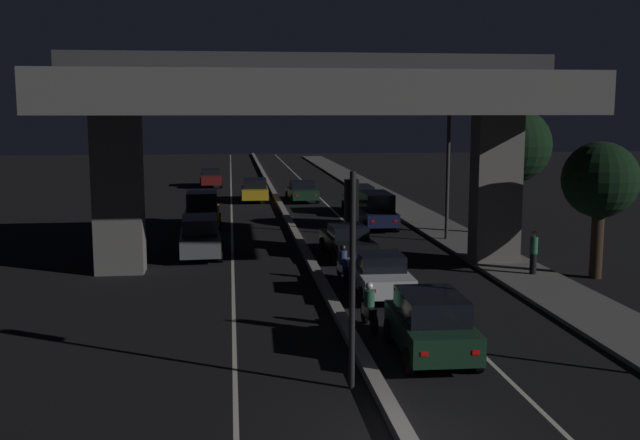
% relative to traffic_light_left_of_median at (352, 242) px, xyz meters
% --- Properties ---
extents(lane_line_left_inner, '(0.12, 126.00, 0.00)m').
position_rel_traffic_light_left_of_median_xyz_m(lane_line_left_inner, '(-2.71, 31.86, -3.48)').
color(lane_line_left_inner, beige).
rests_on(lane_line_left_inner, ground_plane).
extents(lane_line_right_inner, '(0.12, 126.00, 0.00)m').
position_rel_traffic_light_left_of_median_xyz_m(lane_line_right_inner, '(3.88, 31.86, -3.48)').
color(lane_line_right_inner, beige).
rests_on(lane_line_right_inner, ground_plane).
extents(median_divider, '(0.36, 126.00, 0.23)m').
position_rel_traffic_light_left_of_median_xyz_m(median_divider, '(0.58, 31.86, -3.36)').
color(median_divider, gray).
rests_on(median_divider, ground_plane).
extents(sidewalk_right, '(2.71, 126.00, 0.14)m').
position_rel_traffic_light_left_of_median_xyz_m(sidewalk_right, '(8.65, 24.86, -3.41)').
color(sidewalk_right, '#5B5956').
rests_on(sidewalk_right, ground_plane).
extents(elevated_overpass, '(20.03, 10.58, 8.75)m').
position_rel_traffic_light_left_of_median_xyz_m(elevated_overpass, '(0.58, 13.53, 3.31)').
color(elevated_overpass, '#5B5956').
rests_on(elevated_overpass, ground_plane).
extents(traffic_light_left_of_median, '(0.30, 0.49, 5.11)m').
position_rel_traffic_light_left_of_median_xyz_m(traffic_light_left_of_median, '(0.00, 0.00, 0.00)').
color(traffic_light_left_of_median, black).
rests_on(traffic_light_left_of_median, ground_plane).
extents(street_lamp, '(2.04, 0.32, 7.88)m').
position_rel_traffic_light_left_of_median_xyz_m(street_lamp, '(7.61, 19.01, 1.16)').
color(street_lamp, '#2D2D30').
rests_on(street_lamp, ground_plane).
extents(car_dark_green_lead, '(2.04, 3.97, 1.70)m').
position_rel_traffic_light_left_of_median_xyz_m(car_dark_green_lead, '(2.44, 1.92, -2.59)').
color(car_dark_green_lead, black).
rests_on(car_dark_green_lead, ground_plane).
extents(car_white_second, '(1.96, 4.25, 1.51)m').
position_rel_traffic_light_left_of_median_xyz_m(car_white_second, '(2.44, 8.64, -2.73)').
color(car_white_second, silver).
rests_on(car_white_second, ground_plane).
extents(car_black_third, '(2.09, 4.89, 1.42)m').
position_rel_traffic_light_left_of_median_xyz_m(car_black_third, '(2.39, 15.75, -2.76)').
color(car_black_third, black).
rests_on(car_black_third, ground_plane).
extents(car_dark_blue_fourth, '(1.93, 4.55, 1.98)m').
position_rel_traffic_light_left_of_median_xyz_m(car_dark_blue_fourth, '(5.24, 23.69, -2.44)').
color(car_dark_blue_fourth, '#141938').
rests_on(car_dark_blue_fourth, ground_plane).
extents(car_white_fifth, '(1.89, 4.47, 1.79)m').
position_rel_traffic_light_left_of_median_xyz_m(car_white_fifth, '(5.35, 29.71, -2.56)').
color(car_white_fifth, silver).
rests_on(car_white_fifth, ground_plane).
extents(car_dark_green_sixth, '(2.17, 4.57, 1.46)m').
position_rel_traffic_light_left_of_median_xyz_m(car_dark_green_sixth, '(2.33, 36.52, -2.75)').
color(car_dark_green_sixth, black).
rests_on(car_dark_green_sixth, ground_plane).
extents(car_grey_lead_oncoming, '(2.04, 4.46, 1.79)m').
position_rel_traffic_light_left_of_median_xyz_m(car_grey_lead_oncoming, '(-4.15, 16.54, -2.57)').
color(car_grey_lead_oncoming, '#515459').
rests_on(car_grey_lead_oncoming, ground_plane).
extents(car_taxi_yellow_second_oncoming, '(2.09, 4.16, 2.02)m').
position_rel_traffic_light_left_of_median_xyz_m(car_taxi_yellow_second_oncoming, '(-4.34, 25.25, -2.44)').
color(car_taxi_yellow_second_oncoming, gold).
rests_on(car_taxi_yellow_second_oncoming, ground_plane).
extents(car_taxi_yellow_third_oncoming, '(2.06, 4.41, 1.61)m').
position_rel_traffic_light_left_of_median_xyz_m(car_taxi_yellow_third_oncoming, '(-1.03, 37.03, -2.65)').
color(car_taxi_yellow_third_oncoming, gold).
rests_on(car_taxi_yellow_third_oncoming, ground_plane).
extents(car_dark_red_fourth_oncoming, '(2.00, 4.44, 1.52)m').
position_rel_traffic_light_left_of_median_xyz_m(car_dark_red_fourth_oncoming, '(-4.42, 47.72, -2.68)').
color(car_dark_red_fourth_oncoming, '#591414').
rests_on(car_dark_red_fourth_oncoming, ground_plane).
extents(motorcycle_black_filtering_near, '(0.34, 1.82, 1.43)m').
position_rel_traffic_light_left_of_median_xyz_m(motorcycle_black_filtering_near, '(1.29, 4.60, -2.87)').
color(motorcycle_black_filtering_near, black).
rests_on(motorcycle_black_filtering_near, ground_plane).
extents(motorcycle_blue_filtering_mid, '(0.34, 1.97, 1.42)m').
position_rel_traffic_light_left_of_median_xyz_m(motorcycle_blue_filtering_mid, '(1.47, 10.99, -2.88)').
color(motorcycle_blue_filtering_mid, black).
rests_on(motorcycle_blue_filtering_mid, ground_plane).
extents(pedestrian_on_sidewalk, '(0.31, 0.31, 1.70)m').
position_rel_traffic_light_left_of_median_xyz_m(pedestrian_on_sidewalk, '(8.94, 10.74, -2.48)').
color(pedestrian_on_sidewalk, black).
rests_on(pedestrian_on_sidewalk, sidewalk_right).
extents(roadside_tree_kerbside_near, '(2.93, 2.93, 5.31)m').
position_rel_traffic_light_left_of_median_xyz_m(roadside_tree_kerbside_near, '(11.31, 10.35, 0.30)').
color(roadside_tree_kerbside_near, '#2D2116').
rests_on(roadside_tree_kerbside_near, ground_plane).
extents(roadside_tree_kerbside_mid, '(3.80, 3.80, 6.62)m').
position_rel_traffic_light_left_of_median_xyz_m(roadside_tree_kerbside_mid, '(11.59, 19.96, 1.22)').
color(roadside_tree_kerbside_mid, '#2D2116').
rests_on(roadside_tree_kerbside_mid, ground_plane).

